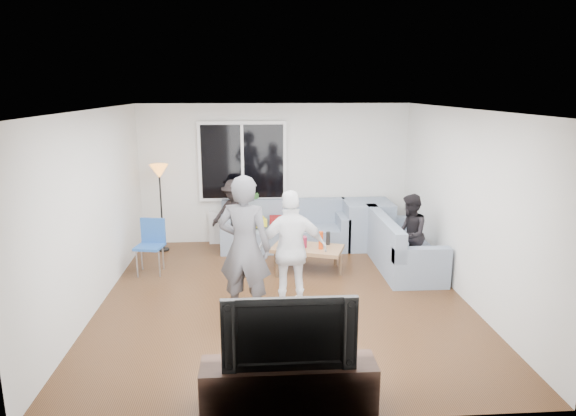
{
  "coord_description": "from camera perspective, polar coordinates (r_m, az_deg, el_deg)",
  "views": [
    {
      "loc": [
        -0.39,
        -6.64,
        2.87
      ],
      "look_at": [
        0.1,
        0.6,
        1.15
      ],
      "focal_mm": 31.66,
      "sensor_mm": 36.0,
      "label": 1
    }
  ],
  "objects": [
    {
      "name": "tv_console",
      "position": [
        4.93,
        0.07,
        -19.22
      ],
      "size": [
        1.6,
        0.4,
        0.44
      ],
      "primitive_type": "cube",
      "color": "#36231B",
      "rests_on": "floor"
    },
    {
      "name": "floor",
      "position": [
        7.25,
        -0.48,
        -10.15
      ],
      "size": [
        5.0,
        5.5,
        0.04
      ],
      "primitive_type": "cube",
      "color": "#56351C",
      "rests_on": "ground"
    },
    {
      "name": "potted_plant",
      "position": [
        9.49,
        -3.87,
        0.72
      ],
      "size": [
        0.22,
        0.18,
        0.37
      ],
      "primitive_type": "imported",
      "rotation": [
        0.0,
        0.0,
        -0.11
      ],
      "color": "#346B2B",
      "rests_on": "radiator"
    },
    {
      "name": "coffee_table",
      "position": [
        8.18,
        2.18,
        -5.72
      ],
      "size": [
        1.24,
        0.93,
        0.4
      ],
      "primitive_type": "cube",
      "rotation": [
        0.0,
        0.0,
        -0.34
      ],
      "color": "#9E744C",
      "rests_on": "floor"
    },
    {
      "name": "sofa_back_section",
      "position": [
        9.26,
        -0.38,
        -1.98
      ],
      "size": [
        2.3,
        0.85,
        0.85
      ],
      "primitive_type": null,
      "color": "slate",
      "rests_on": "floor"
    },
    {
      "name": "wall_front",
      "position": [
        4.2,
        1.76,
        -8.64
      ],
      "size": [
        5.0,
        0.04,
        2.6
      ],
      "primitive_type": "cube",
      "color": "silver",
      "rests_on": "ground"
    },
    {
      "name": "ceiling",
      "position": [
        6.66,
        -0.52,
        11.18
      ],
      "size": [
        5.0,
        5.5,
        0.04
      ],
      "primitive_type": "cube",
      "color": "white",
      "rests_on": "ground"
    },
    {
      "name": "floor_lamp",
      "position": [
        9.3,
        -14.05,
        -0.06
      ],
      "size": [
        0.32,
        0.32,
        1.56
      ],
      "primitive_type": null,
      "color": "orange",
      "rests_on": "floor"
    },
    {
      "name": "cushion_yellow",
      "position": [
        9.2,
        -3.77,
        -1.56
      ],
      "size": [
        0.45,
        0.4,
        0.14
      ],
      "primitive_type": "cube",
      "rotation": [
        0.0,
        0.0,
        0.25
      ],
      "color": "yellow",
      "rests_on": "sofa_back_section"
    },
    {
      "name": "wall_back",
      "position": [
        9.55,
        -1.48,
        3.86
      ],
      "size": [
        5.0,
        0.04,
        2.6
      ],
      "primitive_type": "cube",
      "color": "silver",
      "rests_on": "ground"
    },
    {
      "name": "wall_left",
      "position": [
        7.15,
        -21.1,
        -0.26
      ],
      "size": [
        0.04,
        5.5,
        2.6
      ],
      "primitive_type": "cube",
      "color": "silver",
      "rests_on": "ground"
    },
    {
      "name": "sofa_corner",
      "position": [
        9.47,
        8.89,
        -1.8
      ],
      "size": [
        0.85,
        0.85,
        0.85
      ],
      "primitive_type": "cube",
      "color": "slate",
      "rests_on": "floor"
    },
    {
      "name": "radiator",
      "position": [
        9.64,
        -4.98,
        -2.12
      ],
      "size": [
        1.3,
        0.12,
        0.62
      ],
      "primitive_type": "cube",
      "color": "silver",
      "rests_on": "floor"
    },
    {
      "name": "player_right",
      "position": [
        6.65,
        0.43,
        -4.8
      ],
      "size": [
        0.97,
        0.48,
        1.6
      ],
      "primitive_type": "imported",
      "rotation": [
        0.0,
        0.0,
        3.23
      ],
      "color": "white",
      "rests_on": "floor"
    },
    {
      "name": "player_left",
      "position": [
        6.37,
        -4.9,
        -4.48
      ],
      "size": [
        0.77,
        0.6,
        1.85
      ],
      "primitive_type": "imported",
      "rotation": [
        0.0,
        0.0,
        2.88
      ],
      "color": "#48474C",
      "rests_on": "floor"
    },
    {
      "name": "side_chair",
      "position": [
        8.29,
        -15.29,
        -4.28
      ],
      "size": [
        0.47,
        0.47,
        0.86
      ],
      "primitive_type": null,
      "rotation": [
        0.0,
        0.0,
        -0.2
      ],
      "color": "#2656A6",
      "rests_on": "floor"
    },
    {
      "name": "spectator_back",
      "position": [
        9.22,
        -6.04,
        -0.74
      ],
      "size": [
        0.92,
        0.67,
        1.28
      ],
      "primitive_type": "imported",
      "rotation": [
        0.0,
        0.0,
        -0.26
      ],
      "color": "black",
      "rests_on": "floor"
    },
    {
      "name": "spectator_right",
      "position": [
        8.15,
        13.5,
        -2.93
      ],
      "size": [
        0.62,
        0.72,
        1.28
      ],
      "primitive_type": "imported",
      "rotation": [
        0.0,
        0.0,
        -1.82
      ],
      "color": "black",
      "rests_on": "floor"
    },
    {
      "name": "window_glass",
      "position": [
        9.39,
        -5.13,
        5.19
      ],
      "size": [
        1.5,
        0.02,
        1.35
      ],
      "primitive_type": "cube",
      "color": "black",
      "rests_on": "window_frame"
    },
    {
      "name": "bottle_d",
      "position": [
        7.99,
        3.71,
        -3.64
      ],
      "size": [
        0.07,
        0.07,
        0.28
      ],
      "primitive_type": "cylinder",
      "color": "#D24112",
      "rests_on": "coffee_table"
    },
    {
      "name": "window_mullion",
      "position": [
        9.38,
        -5.14,
        5.18
      ],
      "size": [
        0.05,
        0.03,
        1.35
      ],
      "primitive_type": "cube",
      "color": "white",
      "rests_on": "window_frame"
    },
    {
      "name": "window_frame",
      "position": [
        9.43,
        -5.13,
        5.23
      ],
      "size": [
        1.62,
        0.06,
        1.47
      ],
      "primitive_type": "cube",
      "color": "white",
      "rests_on": "wall_back"
    },
    {
      "name": "pitcher",
      "position": [
        8.08,
        1.54,
        -3.83
      ],
      "size": [
        0.17,
        0.17,
        0.17
      ],
      "primitive_type": "cylinder",
      "color": "maroon",
      "rests_on": "coffee_table"
    },
    {
      "name": "bottle_b",
      "position": [
        7.92,
        1.2,
        -3.84
      ],
      "size": [
        0.08,
        0.08,
        0.26
      ],
      "primitive_type": "cylinder",
      "color": "green",
      "rests_on": "coffee_table"
    },
    {
      "name": "bottle_e",
      "position": [
        8.22,
        4.53,
        -3.4
      ],
      "size": [
        0.07,
        0.07,
        0.22
      ],
      "primitive_type": "cylinder",
      "color": "black",
      "rests_on": "coffee_table"
    },
    {
      "name": "cushion_red",
      "position": [
        9.29,
        -0.97,
        -1.39
      ],
      "size": [
        0.37,
        0.31,
        0.13
      ],
      "primitive_type": "cube",
      "rotation": [
        0.0,
        0.0,
        -0.03
      ],
      "color": "maroon",
      "rests_on": "sofa_back_section"
    },
    {
      "name": "sofa_right_section",
      "position": [
        8.48,
        12.84,
        -3.77
      ],
      "size": [
        2.0,
        0.85,
        0.85
      ],
      "primitive_type": null,
      "rotation": [
        0.0,
        0.0,
        1.57
      ],
      "color": "slate",
      "rests_on": "floor"
    },
    {
      "name": "television",
      "position": [
        4.65,
        0.08,
        -13.36
      ],
      "size": [
        1.19,
        0.16,
        0.69
      ],
      "primitive_type": "imported",
      "color": "black",
      "rests_on": "tv_console"
    },
    {
      "name": "vase",
      "position": [
        9.52,
        -5.92,
        0.07
      ],
      "size": [
        0.16,
        0.16,
        0.15
      ],
      "primitive_type": "imported",
      "rotation": [
        0.0,
        0.0,
        0.08
      ],
      "color": "white",
      "rests_on": "radiator"
    },
    {
      "name": "wall_right",
      "position": [
        7.42,
        19.32,
        0.35
      ],
      "size": [
        0.04,
        5.5,
        2.6
      ],
      "primitive_type": "cube",
      "color": "silver",
      "rests_on": "ground"
    }
  ]
}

